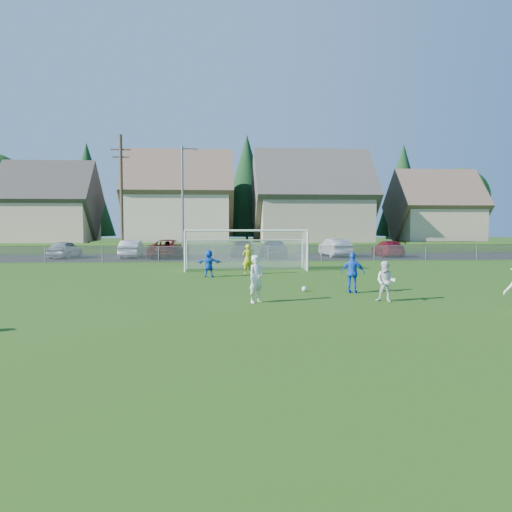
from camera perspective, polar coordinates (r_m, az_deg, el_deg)
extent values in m
plane|color=#193D0C|center=(14.90, 2.42, -7.47)|extent=(160.00, 160.00, 0.00)
plane|color=black|center=(42.14, -2.07, -0.10)|extent=(60.00, 60.00, 0.00)
cube|color=#1E420F|center=(49.60, -2.43, 0.95)|extent=(70.00, 6.00, 0.80)
sphere|color=white|center=(21.28, 5.54, -3.76)|extent=(0.22, 0.22, 0.22)
imported|color=white|center=(18.18, 0.02, -2.63)|extent=(0.76, 0.71, 1.74)
imported|color=white|center=(18.99, 14.61, -2.83)|extent=(0.93, 0.88, 1.51)
imported|color=blue|center=(21.04, 11.00, -1.89)|extent=(1.07, 0.79, 1.69)
imported|color=blue|center=(26.78, -5.42, -0.84)|extent=(1.42, 0.67, 1.47)
imported|color=#C0C617|center=(28.13, -0.96, -0.36)|extent=(0.68, 0.51, 1.70)
imported|color=#989B9F|center=(43.70, -21.00, 0.71)|extent=(2.10, 4.34, 1.43)
imported|color=silver|center=(42.49, -13.97, 0.79)|extent=(1.59, 4.42, 1.45)
imported|color=#4D0908|center=(41.82, -9.93, 0.84)|extent=(3.19, 5.71, 1.51)
imported|color=black|center=(42.33, -1.54, 0.86)|extent=(2.21, 4.92, 1.40)
imported|color=#121E3F|center=(41.09, 2.01, 0.87)|extent=(2.07, 4.63, 1.55)
imported|color=#AEAEAE|center=(43.28, 8.98, 0.96)|extent=(2.01, 4.75, 1.52)
imported|color=maroon|center=(44.26, 14.83, 0.83)|extent=(2.03, 4.71, 1.35)
cylinder|color=white|center=(29.62, -8.12, 0.53)|extent=(0.12, 0.12, 2.44)
cylinder|color=white|center=(30.05, 5.91, 0.59)|extent=(0.12, 0.12, 2.44)
cylinder|color=white|center=(29.56, -1.06, 2.93)|extent=(7.30, 0.12, 0.12)
cylinder|color=white|center=(31.43, -7.91, 0.14)|extent=(0.08, 0.08, 1.80)
cylinder|color=white|center=(31.83, 5.32, 0.21)|extent=(0.08, 0.08, 1.80)
cylinder|color=white|center=(31.37, -1.25, 1.81)|extent=(7.30, 0.08, 0.08)
cube|color=silver|center=(31.42, -1.25, 0.17)|extent=(7.30, 0.02, 1.80)
cube|color=silver|center=(30.51, -8.02, 0.63)|extent=(0.02, 1.80, 2.44)
cube|color=silver|center=(30.93, 5.61, 0.69)|extent=(0.02, 1.80, 2.44)
cube|color=silver|center=(30.46, -1.16, 2.96)|extent=(7.30, 1.80, 0.02)
cube|color=gray|center=(36.59, -1.71, 1.13)|extent=(52.00, 0.03, 0.03)
cube|color=gray|center=(36.62, -1.71, 0.23)|extent=(52.00, 0.02, 1.14)
cylinder|color=gray|center=(36.62, -1.71, 0.23)|extent=(0.06, 0.06, 1.20)
cylinder|color=slate|center=(40.63, -8.38, 6.05)|extent=(0.18, 0.18, 9.00)
cylinder|color=slate|center=(40.99, -7.73, 12.08)|extent=(1.20, 0.12, 0.12)
cube|color=slate|center=(40.95, -6.87, 12.02)|extent=(0.36, 0.18, 0.12)
cylinder|color=#473321|center=(42.27, -15.12, 6.55)|extent=(0.26, 0.26, 10.00)
cube|color=#473321|center=(42.63, -15.21, 11.66)|extent=(1.60, 0.10, 0.10)
cube|color=#473321|center=(42.55, -15.20, 10.86)|extent=(1.30, 0.10, 0.10)
cube|color=tan|center=(59.38, -22.41, 3.70)|extent=(9.00, 8.00, 4.50)
pyramid|color=#423D38|center=(59.76, -22.58, 10.10)|extent=(9.90, 8.80, 4.41)
cube|color=#C6B58E|center=(57.66, -8.72, 4.45)|extent=(11.00, 9.00, 5.50)
pyramid|color=brown|center=(58.26, -8.80, 12.06)|extent=(12.10, 9.90, 4.96)
cube|color=tan|center=(57.52, 6.33, 4.22)|extent=(12.00, 10.00, 5.00)
pyramid|color=#4C473F|center=(58.13, 6.39, 12.15)|extent=(13.20, 11.00, 5.52)
cube|color=tan|center=(63.01, 19.70, 3.53)|extent=(9.00, 8.00, 4.00)
pyramid|color=brown|center=(63.32, 19.83, 9.34)|extent=(9.90, 8.80, 4.41)
cylinder|color=#382616|center=(66.56, -18.60, 1.67)|extent=(0.30, 0.30, 1.20)
cone|color=#143819|center=(66.65, -18.72, 7.22)|extent=(6.76, 6.76, 11.70)
cylinder|color=#382616|center=(65.84, -9.91, 1.79)|extent=(0.30, 0.30, 1.20)
cone|color=#143819|center=(65.90, -9.97, 7.01)|extent=(6.24, 6.24, 10.80)
cylinder|color=#382616|center=(62.66, -1.03, 1.75)|extent=(0.30, 0.30, 1.20)
cone|color=#143819|center=(62.78, -1.04, 8.05)|extent=(7.28, 7.28, 12.60)
cylinder|color=#382616|center=(65.96, 7.58, 3.02)|extent=(0.36, 0.36, 3.96)
sphere|color=#2B5B19|center=(66.07, 7.62, 7.22)|extent=(8.36, 8.36, 8.36)
cylinder|color=#382616|center=(66.91, 16.34, 1.73)|extent=(0.30, 0.30, 1.20)
cone|color=#143819|center=(67.00, 16.44, 7.25)|extent=(6.76, 6.76, 11.70)
cylinder|color=#382616|center=(71.01, 22.12, 2.68)|extent=(0.36, 0.36, 3.60)
sphere|color=#2B5B19|center=(71.08, 22.21, 6.23)|extent=(7.60, 7.60, 7.60)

